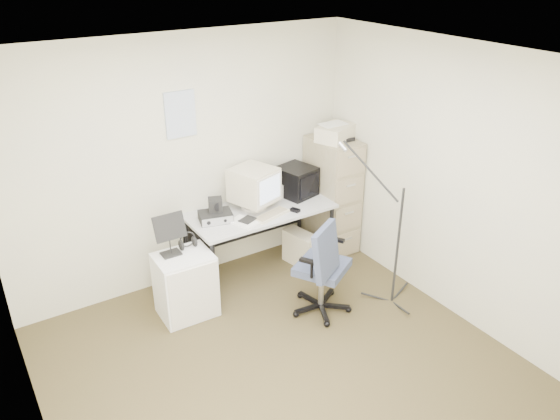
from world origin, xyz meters
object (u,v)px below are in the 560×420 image
filing_cabinet (332,195)px  side_cart (186,285)px  desk (261,241)px  office_chair (322,265)px

filing_cabinet → side_cart: filing_cabinet is taller
filing_cabinet → desk: size_ratio=0.87×
filing_cabinet → office_chair: 1.27m
office_chair → side_cart: 1.29m
filing_cabinet → side_cart: 1.99m
desk → side_cart: 1.02m
filing_cabinet → office_chair: filing_cabinet is taller
desk → side_cart: desk is taller
filing_cabinet → side_cart: bearing=-171.0°
office_chair → filing_cabinet: bearing=18.6°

